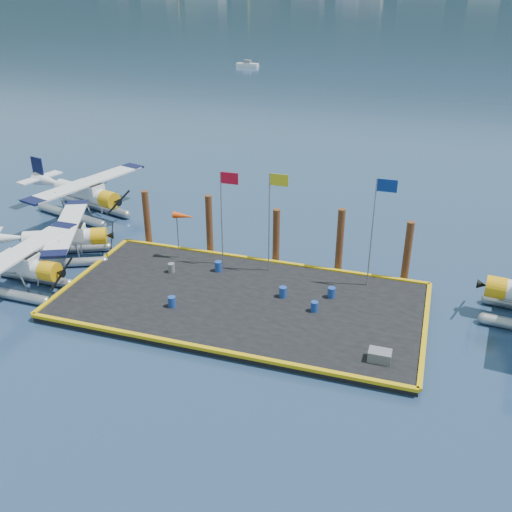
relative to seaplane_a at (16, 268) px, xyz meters
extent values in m
plane|color=#1A2E4E|center=(12.96, 2.31, -1.44)|extent=(4000.00, 4000.00, 0.00)
cube|color=black|center=(12.96, 2.31, -1.24)|extent=(20.00, 10.00, 0.40)
cylinder|color=#91969F|center=(-0.38, 1.08, -1.15)|extent=(6.05, 0.67, 0.59)
cylinder|color=#91969F|center=(-0.41, -1.07, -1.15)|extent=(6.05, 0.67, 0.59)
cylinder|color=silver|center=(-0.20, 0.00, 0.16)|extent=(4.55, 1.14, 1.07)
cube|color=silver|center=(0.39, -0.01, 0.51)|extent=(2.16, 1.10, 0.88)
cube|color=black|center=(0.68, -0.01, 0.70)|extent=(1.38, 1.04, 0.54)
cylinder|color=orange|center=(2.34, -0.03, 0.16)|extent=(0.99, 1.14, 1.13)
cube|color=black|center=(3.16, -0.04, 0.16)|extent=(0.09, 2.17, 1.10)
cube|color=silver|center=(0.39, -0.01, 0.99)|extent=(1.59, 8.80, 0.12)
cube|color=black|center=(0.44, 4.19, 0.99)|extent=(1.47, 0.90, 0.13)
cylinder|color=#91969F|center=(-0.55, 5.01, -1.16)|extent=(5.61, 2.98, 0.57)
cylinder|color=#91969F|center=(0.33, 3.10, -1.16)|extent=(5.61, 2.98, 0.57)
cylinder|color=silver|center=(0.06, 4.14, 0.13)|extent=(4.47, 2.80, 1.05)
cube|color=silver|center=(0.58, 4.37, 0.46)|extent=(2.34, 1.83, 0.86)
cube|color=black|center=(0.84, 4.49, 0.65)|extent=(1.63, 1.47, 0.52)
cylinder|color=orange|center=(2.32, 5.17, 0.13)|extent=(1.33, 1.40, 1.11)
cube|color=black|center=(3.05, 5.51, 0.13)|extent=(0.94, 1.95, 1.07)
cube|color=silver|center=(0.58, 4.37, 0.94)|extent=(4.87, 8.40, 0.11)
cube|color=black|center=(-1.12, 8.10, 0.94)|extent=(1.66, 1.38, 0.12)
cube|color=black|center=(2.29, 0.65, 0.94)|extent=(1.66, 1.38, 0.12)
cylinder|color=#91969F|center=(-2.83, 12.63, -1.11)|extent=(6.77, 2.50, 0.66)
cylinder|color=#91969F|center=(-3.49, 10.29, -1.11)|extent=(6.77, 2.50, 0.66)
cylinder|color=silver|center=(-2.95, 11.40, 0.38)|extent=(5.27, 2.56, 1.22)
cube|color=silver|center=(-2.31, 11.22, 0.77)|extent=(2.67, 1.83, 0.99)
cube|color=black|center=(-1.99, 11.13, 0.99)|extent=(1.80, 1.54, 0.61)
cylinder|color=orange|center=(-0.19, 10.62, 0.38)|extent=(1.41, 1.53, 1.28)
cube|color=black|center=(0.72, 10.36, 0.38)|extent=(0.73, 2.38, 1.24)
cube|color=silver|center=(-2.31, 11.22, 1.32)|extent=(4.29, 10.02, 0.13)
cube|color=black|center=(-1.02, 15.79, 1.32)|extent=(1.87, 1.41, 0.14)
cube|color=black|center=(-3.60, 6.65, 1.32)|extent=(1.87, 1.41, 0.14)
cube|color=black|center=(-7.84, 12.78, 1.37)|extent=(1.21, 0.46, 1.88)
cube|color=silver|center=(-7.74, 12.75, 0.66)|extent=(1.98, 3.89, 0.11)
cylinder|color=orange|center=(26.29, 5.59, 0.24)|extent=(1.14, 1.28, 1.18)
cube|color=black|center=(25.42, 5.69, 0.24)|extent=(0.30, 2.26, 1.15)
cylinder|color=#5B5C61|center=(7.90, 4.07, -0.76)|extent=(0.41, 0.41, 0.57)
cylinder|color=navy|center=(17.17, 2.31, -0.76)|extent=(0.40, 0.40, 0.57)
cylinder|color=navy|center=(15.16, 3.27, -0.74)|extent=(0.44, 0.44, 0.62)
cylinder|color=navy|center=(9.68, 0.39, -0.74)|extent=(0.43, 0.43, 0.60)
cylinder|color=navy|center=(17.75, 4.06, -0.74)|extent=(0.43, 0.43, 0.60)
cylinder|color=navy|center=(10.56, 5.09, -0.73)|extent=(0.45, 0.45, 0.63)
cube|color=#5B5C61|center=(21.04, -1.06, -0.78)|extent=(1.06, 0.71, 0.53)
cylinder|color=gray|center=(10.46, 6.11, 1.96)|extent=(0.08, 0.08, 6.00)
cube|color=red|center=(11.01, 6.11, 4.61)|extent=(1.10, 0.03, 0.70)
cylinder|color=gray|center=(13.46, 6.11, 2.06)|extent=(0.08, 0.08, 6.20)
cube|color=gold|center=(14.01, 6.11, 4.81)|extent=(1.10, 0.03, 0.70)
cylinder|color=gray|center=(19.46, 6.11, 2.21)|extent=(0.08, 0.08, 6.50)
cube|color=navy|center=(20.01, 6.11, 5.11)|extent=(1.10, 0.03, 0.70)
cylinder|color=gray|center=(7.46, 6.11, 0.46)|extent=(0.07, 0.07, 3.00)
cone|color=#DC3F0C|center=(7.96, 6.11, 1.86)|extent=(1.40, 0.44, 0.44)
cylinder|color=#472314|center=(4.46, 7.71, 0.56)|extent=(0.44, 0.44, 4.00)
cylinder|color=#472314|center=(8.96, 7.71, 0.66)|extent=(0.44, 0.44, 4.20)
cylinder|color=#472314|center=(13.46, 7.71, 0.46)|extent=(0.44, 0.44, 3.80)
cylinder|color=#472314|center=(17.46, 7.71, 0.71)|extent=(0.44, 0.44, 4.30)
cylinder|color=#472314|center=(21.46, 7.71, 0.56)|extent=(0.44, 0.44, 4.00)
camera|label=1|loc=(22.25, -23.63, 15.12)|focal=40.00mm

